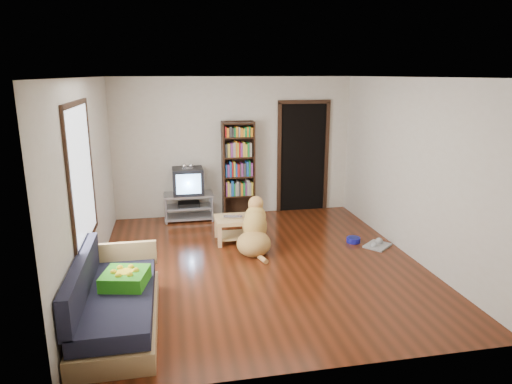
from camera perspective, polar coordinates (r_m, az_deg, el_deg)
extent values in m
plane|color=#501F0D|center=(6.64, 0.55, -8.89)|extent=(5.00, 5.00, 0.00)
plane|color=white|center=(6.10, 0.61, 14.15)|extent=(5.00, 5.00, 0.00)
plane|color=beige|center=(8.66, -2.74, 5.62)|extent=(4.50, 0.00, 4.50)
plane|color=beige|center=(3.92, 7.95, -5.64)|extent=(4.50, 0.00, 4.50)
plane|color=beige|center=(6.21, -20.23, 1.14)|extent=(0.00, 5.00, 5.00)
plane|color=beige|center=(7.04, 18.86, 2.76)|extent=(0.00, 5.00, 5.00)
cube|color=green|center=(5.22, -16.03, -10.32)|extent=(0.54, 0.54, 0.15)
imported|color=silver|center=(7.32, -2.95, -3.21)|extent=(0.34, 0.26, 0.02)
cylinder|color=navy|center=(7.58, 12.08, -5.87)|extent=(0.22, 0.22, 0.08)
cube|color=#9B9B9B|center=(7.50, 14.93, -6.49)|extent=(0.51, 0.50, 0.03)
cube|color=white|center=(5.68, -21.01, 1.97)|extent=(0.02, 1.30, 1.60)
cube|color=black|center=(5.57, -21.73, 10.22)|extent=(0.03, 1.42, 0.06)
cube|color=black|center=(5.90, -20.24, -5.82)|extent=(0.03, 1.42, 0.06)
cube|color=black|center=(5.01, -22.26, 0.26)|extent=(0.03, 0.06, 1.70)
cube|color=black|center=(6.36, -19.94, 3.32)|extent=(0.03, 0.06, 1.70)
cube|color=black|center=(8.98, 5.86, 4.26)|extent=(0.90, 0.02, 2.10)
cube|color=black|center=(8.84, 2.90, 4.15)|extent=(0.07, 0.05, 2.14)
cube|color=black|center=(9.12, 8.79, 4.32)|extent=(0.07, 0.05, 2.14)
cube|color=black|center=(8.84, 6.08, 11.14)|extent=(1.03, 0.05, 0.07)
cube|color=#99999E|center=(8.51, -8.44, -0.34)|extent=(0.90, 0.45, 0.04)
cube|color=#99999E|center=(8.57, -8.38, -1.82)|extent=(0.86, 0.42, 0.03)
cube|color=#99999E|center=(8.62, -8.34, -3.04)|extent=(0.90, 0.45, 0.04)
cylinder|color=#99999E|center=(8.37, -11.19, -2.34)|extent=(0.04, 0.04, 0.50)
cylinder|color=#99999E|center=(8.40, -5.45, -2.06)|extent=(0.04, 0.04, 0.50)
cylinder|color=#99999E|center=(8.76, -11.19, -1.59)|extent=(0.04, 0.04, 0.50)
cylinder|color=#99999E|center=(8.79, -5.71, -1.33)|extent=(0.04, 0.04, 0.50)
cube|color=black|center=(8.56, -8.40, -1.50)|extent=(0.40, 0.30, 0.07)
cube|color=black|center=(8.45, -8.51, 1.37)|extent=(0.55, 0.48, 0.48)
cube|color=black|center=(8.64, -8.57, 1.66)|extent=(0.40, 0.14, 0.36)
cube|color=#8CBFF2|center=(8.21, -8.42, 0.98)|extent=(0.44, 0.02, 0.36)
cube|color=silver|center=(8.34, -8.55, 2.96)|extent=(0.20, 0.07, 0.02)
sphere|color=silver|center=(8.33, -8.98, 3.25)|extent=(0.09, 0.09, 0.09)
sphere|color=silver|center=(8.34, -8.15, 3.28)|extent=(0.09, 0.09, 0.09)
cube|color=black|center=(8.55, -4.12, 2.75)|extent=(0.03, 0.30, 1.80)
cube|color=black|center=(8.63, -0.36, 2.90)|extent=(0.03, 0.30, 1.80)
cube|color=black|center=(8.72, -2.37, 3.01)|extent=(0.60, 0.02, 1.80)
cube|color=black|center=(8.81, -2.17, -2.72)|extent=(0.56, 0.28, 0.02)
cube|color=black|center=(8.70, -2.20, -0.40)|extent=(0.56, 0.28, 0.03)
cube|color=black|center=(8.62, -2.22, 1.98)|extent=(0.56, 0.28, 0.02)
cube|color=black|center=(8.54, -2.24, 4.41)|extent=(0.56, 0.28, 0.02)
cube|color=black|center=(8.49, -2.27, 6.87)|extent=(0.56, 0.28, 0.02)
cube|color=black|center=(8.45, -2.29, 8.61)|extent=(0.56, 0.28, 0.02)
cube|color=tan|center=(5.26, -16.76, -14.90)|extent=(0.80, 1.80, 0.22)
cube|color=#1E1E2D|center=(5.16, -16.95, -12.76)|extent=(0.74, 1.74, 0.18)
cube|color=#1E1E2D|center=(5.10, -21.03, -10.11)|extent=(0.12, 1.74, 0.40)
cube|color=tan|center=(5.87, -16.27, -7.47)|extent=(0.80, 0.06, 0.30)
cube|color=tan|center=(7.36, -2.98, -3.45)|extent=(0.55, 0.55, 0.06)
cube|color=tan|center=(7.45, -2.95, -5.43)|extent=(0.45, 0.45, 0.03)
cube|color=tan|center=(7.18, -4.56, -5.64)|extent=(0.06, 0.06, 0.34)
cube|color=tan|center=(7.24, -0.85, -5.42)|extent=(0.06, 0.06, 0.34)
cube|color=tan|center=(7.62, -4.96, -4.44)|extent=(0.06, 0.06, 0.34)
cube|color=tan|center=(7.68, -1.47, -4.24)|extent=(0.06, 0.06, 0.34)
ellipsoid|color=#BE8A49|center=(6.92, -0.28, -6.48)|extent=(0.66, 0.69, 0.38)
ellipsoid|color=tan|center=(7.04, -0.13, -4.28)|extent=(0.47, 0.50, 0.51)
ellipsoid|color=tan|center=(7.10, -0.06, -3.07)|extent=(0.40, 0.38, 0.36)
ellipsoid|color=#D9AA53|center=(7.10, -0.01, -1.42)|extent=(0.30, 0.32, 0.22)
ellipsoid|color=tan|center=(7.23, 0.07, -1.34)|extent=(0.15, 0.22, 0.09)
sphere|color=black|center=(7.32, 0.13, -1.15)|extent=(0.05, 0.05, 0.05)
ellipsoid|color=gold|center=(7.07, -0.75, -1.57)|extent=(0.08, 0.09, 0.15)
ellipsoid|color=tan|center=(7.06, 0.67, -1.60)|extent=(0.08, 0.09, 0.15)
cylinder|color=#B79246|center=(7.30, -0.61, -4.97)|extent=(0.11, 0.14, 0.42)
cylinder|color=tan|center=(7.28, 0.65, -5.00)|extent=(0.11, 0.14, 0.42)
sphere|color=gold|center=(7.41, -0.57, -6.17)|extent=(0.11, 0.11, 0.11)
sphere|color=#B58A45|center=(7.39, 0.67, -6.21)|extent=(0.11, 0.11, 0.11)
cylinder|color=#D88953|center=(6.75, 0.60, -8.22)|extent=(0.16, 0.37, 0.08)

